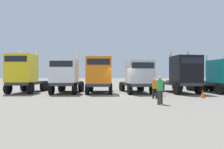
# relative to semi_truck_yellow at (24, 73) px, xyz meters

# --- Properties ---
(ground) EXTENTS (200.00, 200.00, 0.00)m
(ground) POSITION_rel_semi_truck_yellow_xyz_m (9.83, -2.31, -2.06)
(ground) COLOR slate
(semi_truck_yellow) EXTENTS (2.72, 5.89, 4.50)m
(semi_truck_yellow) POSITION_rel_semi_truck_yellow_xyz_m (0.00, 0.00, 0.00)
(semi_truck_yellow) COLOR #333338
(semi_truck_yellow) RESTS_ON ground
(semi_truck_white) EXTENTS (2.70, 5.80, 4.00)m
(semi_truck_white) POSITION_rel_semi_truck_yellow_xyz_m (4.36, -0.57, -0.26)
(semi_truck_white) COLOR #333338
(semi_truck_white) RESTS_ON ground
(semi_truck_orange) EXTENTS (2.62, 5.76, 4.20)m
(semi_truck_orange) POSITION_rel_semi_truck_yellow_xyz_m (7.73, -0.58, -0.16)
(semi_truck_orange) COLOR #333338
(semi_truck_orange) RESTS_ON ground
(semi_truck_silver) EXTENTS (3.11, 6.38, 3.86)m
(semi_truck_silver) POSITION_rel_semi_truck_yellow_xyz_m (11.61, -0.53, -0.34)
(semi_truck_silver) COLOR #333338
(semi_truck_silver) RESTS_ON ground
(semi_truck_black) EXTENTS (3.21, 6.50, 4.31)m
(semi_truck_black) POSITION_rel_semi_truck_yellow_xyz_m (16.03, -0.79, -0.14)
(semi_truck_black) COLOR #333338
(semi_truck_black) RESTS_ON ground
(semi_truck_teal) EXTENTS (3.50, 6.55, 3.94)m
(semi_truck_teal) POSITION_rel_semi_truck_yellow_xyz_m (19.98, -0.66, -0.29)
(semi_truck_teal) COLOR #333338
(semi_truck_teal) RESTS_ON ground
(visitor_in_hivis) EXTENTS (0.46, 0.44, 1.62)m
(visitor_in_hivis) POSITION_rel_semi_truck_yellow_xyz_m (12.27, -4.94, -1.13)
(visitor_in_hivis) COLOR #262626
(visitor_in_hivis) RESTS_ON ground
(visitor_with_camera) EXTENTS (0.56, 0.56, 1.78)m
(visitor_with_camera) POSITION_rel_semi_truck_yellow_xyz_m (11.83, -8.11, -1.03)
(visitor_with_camera) COLOR #2E2E2E
(visitor_with_camera) RESTS_ON ground
(traffic_cone_near) EXTENTS (0.36, 0.36, 0.65)m
(traffic_cone_near) POSITION_rel_semi_truck_yellow_xyz_m (16.20, -4.72, -1.73)
(traffic_cone_near) COLOR #F2590C
(traffic_cone_near) RESTS_ON ground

